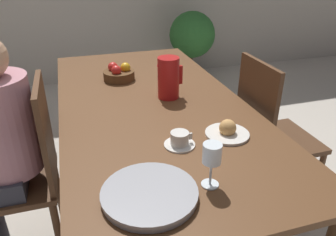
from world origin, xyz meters
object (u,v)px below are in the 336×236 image
at_px(chair_person_side, 27,171).
at_px(fruit_bowl, 119,74).
at_px(chair_opposite, 270,133).
at_px(teacup_near_person, 180,140).
at_px(bread_plate, 227,131).
at_px(wine_glass_water, 212,156).
at_px(serving_tray, 150,194).
at_px(red_pitcher, 168,78).
at_px(potted_plant, 192,38).

xyz_separation_m(chair_person_side, fruit_bowl, (0.57, 0.55, 0.26)).
bearing_deg(chair_opposite, teacup_near_person, -65.19).
distance_m(chair_person_side, bread_plate, 1.00).
height_order(chair_person_side, fruit_bowl, chair_person_side).
distance_m(wine_glass_water, serving_tray, 0.25).
distance_m(chair_opposite, wine_glass_water, 0.96).
relative_size(wine_glass_water, teacup_near_person, 1.26).
xyz_separation_m(chair_person_side, serving_tray, (0.48, -0.62, 0.24)).
bearing_deg(wine_glass_water, bread_plate, 54.58).
xyz_separation_m(chair_opposite, wine_glass_water, (-0.67, -0.60, 0.35)).
xyz_separation_m(teacup_near_person, serving_tray, (-0.21, -0.29, -0.01)).
distance_m(red_pitcher, potted_plant, 2.21).
relative_size(wine_glass_water, potted_plant, 0.20).
relative_size(wine_glass_water, serving_tray, 0.51).
bearing_deg(serving_tray, fruit_bowl, 85.55).
distance_m(chair_opposite, fruit_bowl, 1.02).
xyz_separation_m(bread_plate, fruit_bowl, (-0.35, 0.87, 0.02)).
distance_m(chair_opposite, bread_plate, 0.59).
bearing_deg(teacup_near_person, red_pitcher, 78.42).
xyz_separation_m(chair_person_side, wine_glass_water, (0.70, -0.62, 0.35)).
xyz_separation_m(chair_person_side, chair_opposite, (1.37, -0.02, 0.00)).
relative_size(chair_opposite, wine_glass_water, 5.61).
height_order(serving_tray, potted_plant, potted_plant).
relative_size(serving_tray, bread_plate, 1.65).
bearing_deg(teacup_near_person, wine_glass_water, -87.10).
height_order(red_pitcher, teacup_near_person, red_pitcher).
xyz_separation_m(red_pitcher, serving_tray, (-0.32, -0.81, -0.10)).
relative_size(red_pitcher, serving_tray, 0.71).
bearing_deg(potted_plant, wine_glass_water, -109.66).
relative_size(red_pitcher, bread_plate, 1.17).
bearing_deg(bread_plate, serving_tray, -144.93).
height_order(chair_person_side, serving_tray, chair_person_side).
relative_size(red_pitcher, fruit_bowl, 1.17).
xyz_separation_m(fruit_bowl, potted_plant, (1.13, 1.62, -0.21)).
xyz_separation_m(red_pitcher, bread_plate, (0.13, -0.50, -0.10)).
bearing_deg(fruit_bowl, serving_tray, -94.45).
bearing_deg(potted_plant, chair_opposite, -98.66).
height_order(serving_tray, bread_plate, bread_plate).
bearing_deg(bread_plate, teacup_near_person, -174.79).
bearing_deg(fruit_bowl, bread_plate, -67.87).
xyz_separation_m(chair_opposite, fruit_bowl, (-0.80, 0.57, 0.26)).
bearing_deg(chair_opposite, chair_person_side, -90.77).
distance_m(wine_glass_water, fruit_bowl, 1.18).
relative_size(chair_opposite, fruit_bowl, 4.75).
relative_size(chair_person_side, teacup_near_person, 7.05).
bearing_deg(red_pitcher, fruit_bowl, 121.22).
relative_size(chair_opposite, potted_plant, 1.10).
xyz_separation_m(wine_glass_water, fruit_bowl, (-0.13, 1.17, -0.08)).
distance_m(chair_person_side, serving_tray, 0.82).
height_order(chair_person_side, wine_glass_water, chair_person_side).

